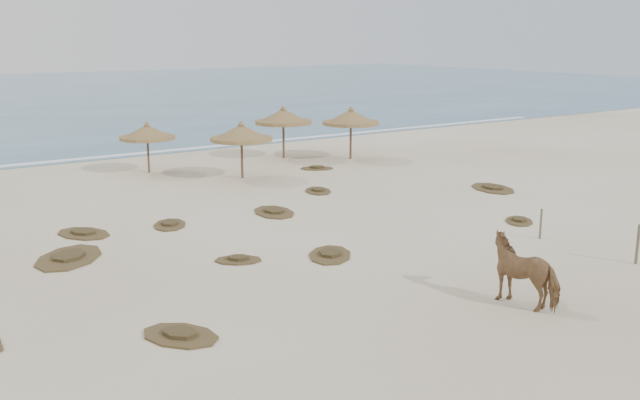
{
  "coord_description": "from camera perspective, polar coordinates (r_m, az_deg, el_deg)",
  "views": [
    {
      "loc": [
        -14.04,
        -15.13,
        6.97
      ],
      "look_at": [
        -0.37,
        5.0,
        1.32
      ],
      "focal_mm": 40.0,
      "sensor_mm": 36.0,
      "label": 1
    }
  ],
  "objects": [
    {
      "name": "ground",
      "position": [
        21.78,
        8.26,
        -5.72
      ],
      "size": [
        160.0,
        160.0,
        0.0
      ],
      "primitive_type": "plane",
      "color": "beige",
      "rests_on": "ground"
    },
    {
      "name": "foam_line",
      "position": [
        44.02,
        -15.16,
        3.52
      ],
      "size": [
        70.0,
        0.6,
        0.01
      ],
      "primitive_type": "cube",
      "color": "white",
      "rests_on": "ground"
    },
    {
      "name": "palapa_2",
      "position": [
        37.68,
        -13.67,
        5.24
      ],
      "size": [
        3.23,
        3.23,
        2.67
      ],
      "rotation": [
        0.0,
        0.0,
        0.14
      ],
      "color": "brown",
      "rests_on": "ground"
    },
    {
      "name": "palapa_3",
      "position": [
        35.35,
        -6.31,
        5.3
      ],
      "size": [
        3.75,
        3.75,
        2.88
      ],
      "rotation": [
        0.0,
        0.0,
        0.26
      ],
      "color": "brown",
      "rests_on": "ground"
    },
    {
      "name": "palapa_4",
      "position": [
        41.01,
        -2.96,
        6.63
      ],
      "size": [
        4.34,
        4.34,
        3.06
      ],
      "rotation": [
        0.0,
        0.0,
        0.43
      ],
      "color": "brown",
      "rests_on": "ground"
    },
    {
      "name": "palapa_5",
      "position": [
        40.8,
        2.49,
        6.57
      ],
      "size": [
        3.61,
        3.61,
        3.04
      ],
      "rotation": [
        0.0,
        0.0,
        0.12
      ],
      "color": "brown",
      "rests_on": "ground"
    },
    {
      "name": "horse",
      "position": [
        19.64,
        16.16,
        -5.45
      ],
      "size": [
        1.42,
        2.3,
        1.8
      ],
      "primitive_type": "imported",
      "rotation": [
        0.0,
        0.0,
        3.36
      ],
      "color": "#9B7946",
      "rests_on": "ground"
    },
    {
      "name": "fence_post_near",
      "position": [
        24.23,
        24.07,
        -3.25
      ],
      "size": [
        0.12,
        0.12,
        1.27
      ],
      "primitive_type": "cylinder",
      "rotation": [
        0.0,
        0.0,
        0.3
      ],
      "color": "#615949",
      "rests_on": "ground"
    },
    {
      "name": "fence_post_far",
      "position": [
        26.02,
        17.25,
        -1.83
      ],
      "size": [
        0.09,
        0.09,
        1.08
      ],
      "primitive_type": "cylinder",
      "rotation": [
        0.0,
        0.0,
        -0.13
      ],
      "color": "#615949",
      "rests_on": "ground"
    },
    {
      "name": "scrub_1",
      "position": [
        24.16,
        -19.45,
        -4.33
      ],
      "size": [
        3.26,
        3.45,
        0.16
      ],
      "rotation": [
        0.0,
        0.0,
        0.92
      ],
      "color": "brown",
      "rests_on": "ground"
    },
    {
      "name": "scrub_2",
      "position": [
        22.7,
        -6.56,
        -4.75
      ],
      "size": [
        1.78,
        1.61,
        0.16
      ],
      "rotation": [
        0.0,
        0.0,
        2.59
      ],
      "color": "brown",
      "rests_on": "ground"
    },
    {
      "name": "scrub_3",
      "position": [
        28.6,
        -3.7,
        -0.94
      ],
      "size": [
        1.91,
        2.56,
        0.16
      ],
      "rotation": [
        0.0,
        0.0,
        1.39
      ],
      "color": "brown",
      "rests_on": "ground"
    },
    {
      "name": "scrub_4",
      "position": [
        28.23,
        15.64,
        -1.6
      ],
      "size": [
        1.82,
        1.83,
        0.16
      ],
      "rotation": [
        0.0,
        0.0,
        0.79
      ],
      "color": "brown",
      "rests_on": "ground"
    },
    {
      "name": "scrub_5",
      "position": [
        33.91,
        13.66,
        0.93
      ],
      "size": [
        2.37,
        2.98,
        0.16
      ],
      "rotation": [
        0.0,
        0.0,
        1.28
      ],
      "color": "brown",
      "rests_on": "ground"
    },
    {
      "name": "scrub_6",
      "position": [
        26.86,
        -18.39,
        -2.53
      ],
      "size": [
        2.2,
        2.6,
        0.16
      ],
      "rotation": [
        0.0,
        0.0,
        1.98
      ],
      "color": "brown",
      "rests_on": "ground"
    },
    {
      "name": "scrub_7",
      "position": [
        32.43,
        -0.16,
        0.76
      ],
      "size": [
        1.77,
        2.09,
        0.16
      ],
      "rotation": [
        0.0,
        0.0,
        1.16
      ],
      "color": "brown",
      "rests_on": "ground"
    },
    {
      "name": "scrub_9",
      "position": [
        23.06,
        0.81,
        -4.38
      ],
      "size": [
        2.38,
        2.5,
        0.16
      ],
      "rotation": [
        0.0,
        0.0,
        0.9
      ],
      "color": "brown",
      "rests_on": "ground"
    },
    {
      "name": "scrub_10",
      "position": [
        37.95,
        -0.25,
        2.58
      ],
      "size": [
        2.09,
        1.89,
        0.16
      ],
      "rotation": [
        0.0,
        0.0,
        2.59
      ],
      "color": "brown",
      "rests_on": "ground"
    },
    {
      "name": "scrub_11",
      "position": [
        17.45,
        -11.13,
        -10.54
      ],
      "size": [
        2.13,
        2.42,
        0.16
      ],
      "rotation": [
        0.0,
        0.0,
        2.07
      ],
      "color": "brown",
      "rests_on": "ground"
    },
    {
      "name": "scrub_13",
      "position": [
        27.24,
        -11.93,
        -1.92
      ],
      "size": [
        1.89,
        2.17,
        0.16
      ],
      "rotation": [
        0.0,
        0.0,
        1.1
      ],
      "color": "brown",
      "rests_on": "ground"
    }
  ]
}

